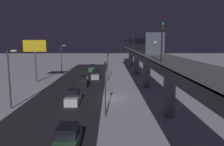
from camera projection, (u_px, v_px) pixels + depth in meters
name	position (u px, v px, depth m)	size (l,w,h in m)	color
ground_plane	(109.00, 98.00, 33.51)	(240.00, 240.00, 0.00)	silver
avenue_asphalt	(67.00, 98.00, 33.46)	(11.00, 96.21, 0.01)	#28282D
elevated_railway	(155.00, 61.00, 32.71)	(5.00, 96.21, 6.62)	slate
subway_train	(135.00, 42.00, 60.52)	(2.94, 55.47, 3.40)	#4C5160
rail_signal	(162.00, 35.00, 21.63)	(0.36, 0.41, 4.00)	black
sedan_black	(83.00, 82.00, 42.41)	(1.91, 4.63, 1.97)	black
sedan_green	(92.00, 68.00, 63.13)	(1.80, 4.20, 1.97)	#2D6038
sedan_white	(73.00, 97.00, 30.90)	(1.80, 4.42, 1.97)	silver
sedan_green_2	(68.00, 139.00, 17.76)	(1.80, 4.37, 1.97)	#2D6038
sedan_silver	(96.00, 75.00, 51.15)	(1.80, 4.36, 1.97)	#B2B2B7
traffic_light_near	(105.00, 81.00, 24.71)	(0.32, 0.44, 6.40)	#2D2D2D
traffic_light_mid	(108.00, 62.00, 47.38)	(0.32, 0.44, 6.40)	#2D2D2D
commercial_billboard	(35.00, 50.00, 45.48)	(4.80, 0.36, 8.90)	#4C4C51
street_lamp_near	(11.00, 72.00, 27.77)	(1.35, 0.44, 7.65)	#38383D
street_lamp_far	(62.00, 56.00, 57.44)	(1.35, 0.44, 7.65)	#38383D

